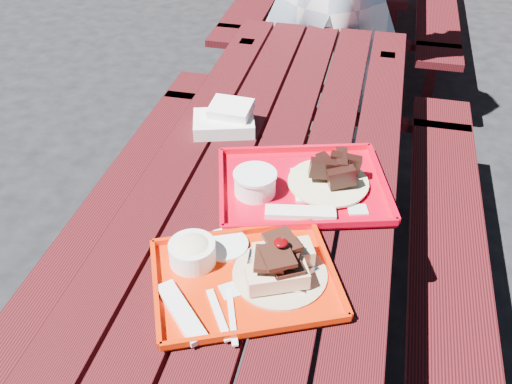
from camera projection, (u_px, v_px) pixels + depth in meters
ground at (265, 341)px, 2.13m from camera, size 60.00×60.00×0.00m
picnic_table_near at (267, 229)px, 1.78m from camera, size 1.41×2.40×0.75m
near_tray at (243, 267)px, 1.34m from camera, size 0.52×0.47×0.13m
far_tray at (300, 185)px, 1.61m from camera, size 0.55×0.48×0.08m
white_cloth at (226, 119)px, 1.87m from camera, size 0.23×0.20×0.08m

